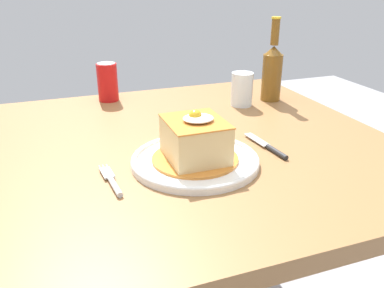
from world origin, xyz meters
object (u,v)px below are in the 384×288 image
(main_plate, at_px, (195,160))
(soda_can, at_px, (108,82))
(knife, at_px, (271,148))
(fork, at_px, (112,182))
(beer_bottle_amber, at_px, (272,70))
(drinking_glass, at_px, (242,91))

(main_plate, relative_size, soda_can, 2.30)
(knife, distance_m, soda_can, 0.62)
(knife, bearing_deg, fork, -174.47)
(knife, relative_size, beer_bottle_amber, 0.62)
(knife, height_order, soda_can, soda_can)
(knife, bearing_deg, main_plate, -178.38)
(soda_can, xyz_separation_m, beer_bottle_amber, (0.51, -0.18, 0.04))
(fork, height_order, drinking_glass, drinking_glass)
(soda_can, xyz_separation_m, drinking_glass, (0.39, -0.20, -0.02))
(knife, distance_m, drinking_glass, 0.36)
(main_plate, distance_m, drinking_glass, 0.45)
(beer_bottle_amber, height_order, drinking_glass, beer_bottle_amber)
(main_plate, height_order, knife, main_plate)
(beer_bottle_amber, bearing_deg, knife, -119.91)
(soda_can, bearing_deg, fork, -98.74)
(main_plate, bearing_deg, fork, -170.49)
(fork, height_order, beer_bottle_amber, beer_bottle_amber)
(main_plate, relative_size, beer_bottle_amber, 1.07)
(main_plate, bearing_deg, knife, 1.62)
(main_plate, height_order, beer_bottle_amber, beer_bottle_amber)
(main_plate, bearing_deg, drinking_glass, 50.48)
(knife, height_order, drinking_glass, drinking_glass)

